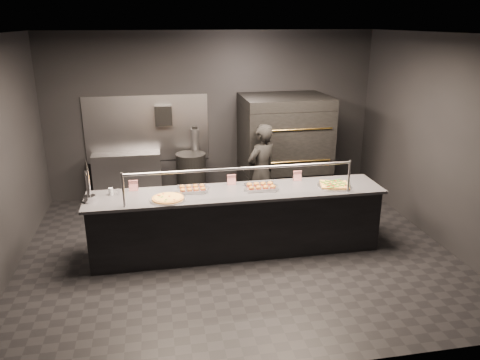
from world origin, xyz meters
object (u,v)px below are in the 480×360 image
(slider_tray_b, at_px, (261,187))
(worker, at_px, (261,172))
(fire_extinguisher, at_px, (195,141))
(beer_tap, at_px, (89,190))
(towel_dispenser, at_px, (163,115))
(slider_tray_a, at_px, (193,189))
(round_pizza, at_px, (168,198))
(square_pizza, at_px, (334,185))
(prep_shelf, at_px, (128,177))
(pizza_oven, at_px, (284,149))
(service_counter, at_px, (237,221))
(trash_bin, at_px, (191,178))

(slider_tray_b, distance_m, worker, 1.13)
(fire_extinguisher, bearing_deg, beer_tap, -123.16)
(towel_dispenser, bearing_deg, slider_tray_a, -82.43)
(round_pizza, relative_size, square_pizza, 0.98)
(prep_shelf, relative_size, beer_tap, 2.05)
(round_pizza, xyz_separation_m, worker, (1.56, 1.28, -0.14))
(slider_tray_a, bearing_deg, square_pizza, -5.54)
(pizza_oven, distance_m, prep_shelf, 2.88)
(round_pizza, height_order, slider_tray_a, slider_tray_a)
(worker, bearing_deg, service_counter, 29.79)
(service_counter, distance_m, fire_extinguisher, 2.50)
(slider_tray_a, bearing_deg, fire_extinguisher, 83.70)
(prep_shelf, bearing_deg, service_counter, -55.41)
(square_pizza, height_order, worker, worker)
(pizza_oven, xyz_separation_m, square_pizza, (0.20, -1.96, -0.03))
(fire_extinguisher, bearing_deg, square_pizza, -54.56)
(fire_extinguisher, relative_size, slider_tray_a, 1.04)
(prep_shelf, bearing_deg, fire_extinguisher, 3.66)
(fire_extinguisher, bearing_deg, worker, -52.89)
(towel_dispenser, distance_m, round_pizza, 2.61)
(beer_tap, distance_m, slider_tray_b, 2.31)
(prep_shelf, xyz_separation_m, beer_tap, (-0.35, -2.37, 0.64))
(beer_tap, xyz_separation_m, slider_tray_a, (1.35, 0.18, -0.14))
(beer_tap, height_order, worker, worker)
(round_pizza, height_order, trash_bin, round_pizza)
(worker, bearing_deg, trash_bin, -74.20)
(worker, bearing_deg, slider_tray_a, 7.58)
(prep_shelf, relative_size, towel_dispenser, 3.43)
(towel_dispenser, height_order, worker, towel_dispenser)
(trash_bin, bearing_deg, towel_dispenser, 147.26)
(service_counter, xyz_separation_m, fire_extinguisher, (-0.35, 2.40, 0.60))
(fire_extinguisher, distance_m, round_pizza, 2.62)
(service_counter, bearing_deg, towel_dispenser, 110.63)
(round_pizza, bearing_deg, trash_bin, 77.81)
(towel_dispenser, height_order, beer_tap, towel_dispenser)
(service_counter, distance_m, slider_tray_b, 0.60)
(pizza_oven, bearing_deg, towel_dispenser, 166.86)
(service_counter, xyz_separation_m, worker, (0.61, 1.13, 0.33))
(beer_tap, height_order, slider_tray_b, beer_tap)
(slider_tray_a, relative_size, square_pizza, 1.00)
(slider_tray_a, xyz_separation_m, trash_bin, (0.14, 1.97, -0.50))
(prep_shelf, distance_m, slider_tray_b, 3.04)
(pizza_oven, distance_m, beer_tap, 3.71)
(slider_tray_b, bearing_deg, pizza_oven, 65.44)
(slider_tray_b, height_order, square_pizza, slider_tray_b)
(service_counter, xyz_separation_m, pizza_oven, (1.20, 1.90, 0.50))
(round_pizza, relative_size, slider_tray_a, 0.99)
(service_counter, relative_size, beer_tap, 7.01)
(pizza_oven, relative_size, worker, 1.20)
(slider_tray_b, bearing_deg, slider_tray_a, 174.54)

